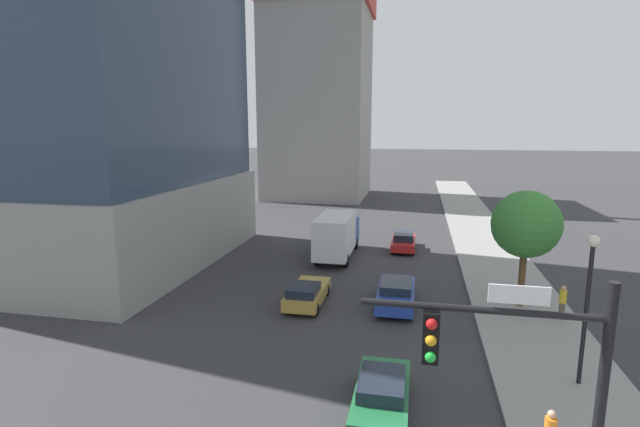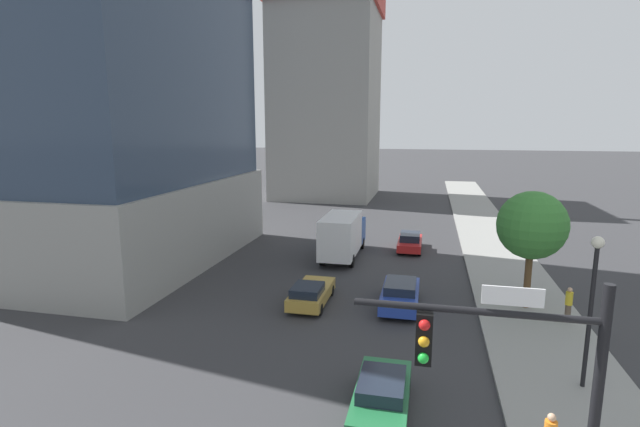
{
  "view_description": "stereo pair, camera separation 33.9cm",
  "coord_description": "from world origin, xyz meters",
  "px_view_note": "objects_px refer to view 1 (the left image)",
  "views": [
    {
      "loc": [
        3.22,
        -6.21,
        9.71
      ],
      "look_at": [
        0.16,
        8.6,
        6.92
      ],
      "focal_mm": 26.68,
      "sensor_mm": 36.0,
      "label": 1
    },
    {
      "loc": [
        3.55,
        -6.13,
        9.71
      ],
      "look_at": [
        0.16,
        8.6,
        6.92
      ],
      "focal_mm": 26.68,
      "sensor_mm": 36.0,
      "label": 2
    }
  ],
  "objects_px": {
    "street_tree": "(526,225)",
    "car_gold": "(307,293)",
    "traffic_light_pole": "(525,390)",
    "construction_building": "(319,84)",
    "box_truck": "(337,234)",
    "car_blue": "(396,293)",
    "pedestrian_yellow_shirt": "(562,302)",
    "street_lamp": "(589,288)",
    "car_green": "(382,395)",
    "car_red": "(404,241)"
  },
  "relations": [
    {
      "from": "construction_building",
      "to": "box_truck",
      "type": "distance_m",
      "value": 34.67
    },
    {
      "from": "car_red",
      "to": "box_truck",
      "type": "height_order",
      "value": "box_truck"
    },
    {
      "from": "traffic_light_pole",
      "to": "street_tree",
      "type": "bearing_deg",
      "value": 78.49
    },
    {
      "from": "car_blue",
      "to": "pedestrian_yellow_shirt",
      "type": "relative_size",
      "value": 2.71
    },
    {
      "from": "street_lamp",
      "to": "car_blue",
      "type": "relative_size",
      "value": 1.21
    },
    {
      "from": "car_blue",
      "to": "box_truck",
      "type": "bearing_deg",
      "value": 118.33
    },
    {
      "from": "construction_building",
      "to": "car_blue",
      "type": "xyz_separation_m",
      "value": [
        12.64,
        -39.91,
        -14.47
      ]
    },
    {
      "from": "street_tree",
      "to": "car_gold",
      "type": "height_order",
      "value": "street_tree"
    },
    {
      "from": "car_green",
      "to": "pedestrian_yellow_shirt",
      "type": "relative_size",
      "value": 2.54
    },
    {
      "from": "traffic_light_pole",
      "to": "box_truck",
      "type": "relative_size",
      "value": 0.9
    },
    {
      "from": "traffic_light_pole",
      "to": "car_blue",
      "type": "xyz_separation_m",
      "value": [
        -3.11,
        15.94,
        -3.95
      ]
    },
    {
      "from": "traffic_light_pole",
      "to": "car_gold",
      "type": "bearing_deg",
      "value": 117.56
    },
    {
      "from": "car_gold",
      "to": "pedestrian_yellow_shirt",
      "type": "height_order",
      "value": "pedestrian_yellow_shirt"
    },
    {
      "from": "construction_building",
      "to": "car_blue",
      "type": "bearing_deg",
      "value": -72.42
    },
    {
      "from": "street_lamp",
      "to": "car_green",
      "type": "height_order",
      "value": "street_lamp"
    },
    {
      "from": "box_truck",
      "to": "pedestrian_yellow_shirt",
      "type": "xyz_separation_m",
      "value": [
        13.05,
        -9.3,
        -0.78
      ]
    },
    {
      "from": "construction_building",
      "to": "pedestrian_yellow_shirt",
      "type": "xyz_separation_m",
      "value": [
        20.89,
        -40.31,
        -14.17
      ]
    },
    {
      "from": "traffic_light_pole",
      "to": "pedestrian_yellow_shirt",
      "type": "relative_size",
      "value": 3.9
    },
    {
      "from": "street_lamp",
      "to": "box_truck",
      "type": "xyz_separation_m",
      "value": [
        -11.96,
        15.71,
        -2.09
      ]
    },
    {
      "from": "car_red",
      "to": "car_blue",
      "type": "distance_m",
      "value": 12.36
    },
    {
      "from": "car_gold",
      "to": "street_tree",
      "type": "bearing_deg",
      "value": 9.71
    },
    {
      "from": "box_truck",
      "to": "pedestrian_yellow_shirt",
      "type": "relative_size",
      "value": 4.36
    },
    {
      "from": "street_tree",
      "to": "car_gold",
      "type": "distance_m",
      "value": 12.21
    },
    {
      "from": "construction_building",
      "to": "car_green",
      "type": "bearing_deg",
      "value": -75.81
    },
    {
      "from": "car_green",
      "to": "car_blue",
      "type": "height_order",
      "value": "car_blue"
    },
    {
      "from": "street_tree",
      "to": "street_lamp",
      "type": "bearing_deg",
      "value": -85.9
    },
    {
      "from": "traffic_light_pole",
      "to": "car_gold",
      "type": "xyz_separation_m",
      "value": [
        -7.91,
        15.15,
        -4.03
      ]
    },
    {
      "from": "car_green",
      "to": "pedestrian_yellow_shirt",
      "type": "xyz_separation_m",
      "value": [
        8.25,
        9.69,
        0.33
      ]
    },
    {
      "from": "street_lamp",
      "to": "car_red",
      "type": "height_order",
      "value": "street_lamp"
    },
    {
      "from": "street_tree",
      "to": "car_blue",
      "type": "relative_size",
      "value": 1.33
    },
    {
      "from": "traffic_light_pole",
      "to": "pedestrian_yellow_shirt",
      "type": "distance_m",
      "value": 16.77
    },
    {
      "from": "car_gold",
      "to": "car_red",
      "type": "distance_m",
      "value": 14.0
    },
    {
      "from": "traffic_light_pole",
      "to": "car_red",
      "type": "xyz_separation_m",
      "value": [
        -3.11,
        28.3,
        -4.0
      ]
    },
    {
      "from": "box_truck",
      "to": "pedestrian_yellow_shirt",
      "type": "bearing_deg",
      "value": -35.47
    },
    {
      "from": "street_tree",
      "to": "traffic_light_pole",
      "type": "bearing_deg",
      "value": -101.51
    },
    {
      "from": "car_gold",
      "to": "box_truck",
      "type": "relative_size",
      "value": 0.58
    },
    {
      "from": "street_tree",
      "to": "pedestrian_yellow_shirt",
      "type": "xyz_separation_m",
      "value": [
        1.66,
        -1.56,
        -3.56
      ]
    },
    {
      "from": "car_blue",
      "to": "pedestrian_yellow_shirt",
      "type": "xyz_separation_m",
      "value": [
        8.25,
        -0.4,
        0.3
      ]
    },
    {
      "from": "street_lamp",
      "to": "pedestrian_yellow_shirt",
      "type": "height_order",
      "value": "street_lamp"
    },
    {
      "from": "car_green",
      "to": "car_blue",
      "type": "bearing_deg",
      "value": 90.0
    },
    {
      "from": "car_gold",
      "to": "pedestrian_yellow_shirt",
      "type": "distance_m",
      "value": 13.06
    },
    {
      "from": "car_blue",
      "to": "car_red",
      "type": "bearing_deg",
      "value": 90.0
    },
    {
      "from": "box_truck",
      "to": "car_green",
      "type": "bearing_deg",
      "value": -75.81
    },
    {
      "from": "car_blue",
      "to": "construction_building",
      "type": "bearing_deg",
      "value": 107.58
    },
    {
      "from": "car_red",
      "to": "pedestrian_yellow_shirt",
      "type": "height_order",
      "value": "pedestrian_yellow_shirt"
    },
    {
      "from": "street_lamp",
      "to": "box_truck",
      "type": "relative_size",
      "value": 0.75
    },
    {
      "from": "construction_building",
      "to": "pedestrian_yellow_shirt",
      "type": "bearing_deg",
      "value": -62.6
    },
    {
      "from": "car_red",
      "to": "construction_building",
      "type": "bearing_deg",
      "value": 114.65
    },
    {
      "from": "traffic_light_pole",
      "to": "pedestrian_yellow_shirt",
      "type": "bearing_deg",
      "value": 71.7
    },
    {
      "from": "traffic_light_pole",
      "to": "box_truck",
      "type": "bearing_deg",
      "value": 107.66
    }
  ]
}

